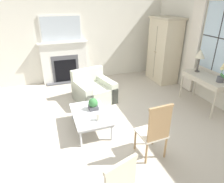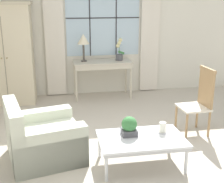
% 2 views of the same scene
% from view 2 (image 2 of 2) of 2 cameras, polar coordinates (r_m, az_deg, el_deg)
% --- Properties ---
extents(ground_plane, '(14.00, 14.00, 0.00)m').
position_cam_2_polar(ground_plane, '(4.47, 4.27, -11.28)').
color(ground_plane, '#BCB2A3').
extents(wall_back_windowed, '(7.20, 0.14, 2.80)m').
position_cam_2_polar(wall_back_windowed, '(6.94, -1.67, 11.08)').
color(wall_back_windowed, silver).
rests_on(wall_back_windowed, ground_plane).
extents(armoire, '(1.11, 0.67, 2.03)m').
position_cam_2_polar(armoire, '(6.63, -18.75, 6.59)').
color(armoire, beige).
rests_on(armoire, ground_plane).
extents(console_table, '(1.24, 0.55, 0.80)m').
position_cam_2_polar(console_table, '(6.69, -1.78, 4.85)').
color(console_table, beige).
rests_on(console_table, ground_plane).
extents(table_lamp, '(0.25, 0.25, 0.58)m').
position_cam_2_polar(table_lamp, '(6.59, -5.27, 9.35)').
color(table_lamp, '#4C4742').
rests_on(table_lamp, console_table).
extents(potted_orchid, '(0.19, 0.15, 0.48)m').
position_cam_2_polar(potted_orchid, '(6.72, 1.33, 7.22)').
color(potted_orchid, '#4C4C51').
rests_on(potted_orchid, console_table).
extents(armchair_upholstered, '(1.11, 1.10, 0.82)m').
position_cam_2_polar(armchair_upholstered, '(4.33, -12.57, -8.60)').
color(armchair_upholstered, beige).
rests_on(armchair_upholstered, ground_plane).
extents(side_chair_wooden, '(0.47, 0.47, 1.06)m').
position_cam_2_polar(side_chair_wooden, '(5.09, 15.80, -1.19)').
color(side_chair_wooden, beige).
rests_on(side_chair_wooden, ground_plane).
extents(coffee_table, '(1.10, 0.70, 0.39)m').
position_cam_2_polar(coffee_table, '(4.06, 5.33, -8.90)').
color(coffee_table, silver).
rests_on(coffee_table, ground_plane).
extents(potted_plant_small, '(0.20, 0.20, 0.25)m').
position_cam_2_polar(potted_plant_small, '(4.06, 3.17, -6.37)').
color(potted_plant_small, '#4C4C51').
rests_on(potted_plant_small, coffee_table).
extents(pillar_candle, '(0.12, 0.12, 0.16)m').
position_cam_2_polar(pillar_candle, '(4.19, 9.24, -6.59)').
color(pillar_candle, silver).
rests_on(pillar_candle, coffee_table).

